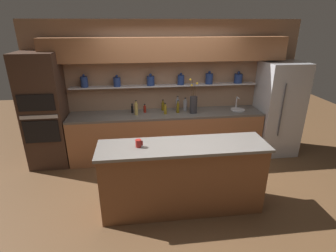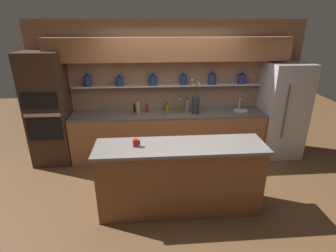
# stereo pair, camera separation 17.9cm
# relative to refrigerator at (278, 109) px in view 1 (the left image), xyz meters

# --- Properties ---
(ground_plane) EXTENTS (12.00, 12.00, 0.00)m
(ground_plane) POSITION_rel_refrigerator_xyz_m (-2.22, -1.20, -0.93)
(ground_plane) COLOR brown
(back_wall_unit) EXTENTS (5.20, 0.44, 2.60)m
(back_wall_unit) POSITION_rel_refrigerator_xyz_m (-2.21, 0.33, 0.62)
(back_wall_unit) COLOR #937056
(back_wall_unit) RESTS_ON ground_plane
(back_counter_unit) EXTENTS (3.69, 0.62, 0.92)m
(back_counter_unit) POSITION_rel_refrigerator_xyz_m (-2.25, 0.04, -0.47)
(back_counter_unit) COLOR #99603D
(back_counter_unit) RESTS_ON ground_plane
(island_counter) EXTENTS (2.30, 0.61, 1.02)m
(island_counter) POSITION_rel_refrigerator_xyz_m (-2.22, -1.58, -0.41)
(island_counter) COLOR brown
(island_counter) RESTS_ON ground_plane
(refrigerator) EXTENTS (0.77, 0.73, 1.85)m
(refrigerator) POSITION_rel_refrigerator_xyz_m (0.00, 0.00, 0.00)
(refrigerator) COLOR #B7B7BC
(refrigerator) RESTS_ON ground_plane
(oven_tower) EXTENTS (0.70, 0.64, 2.08)m
(oven_tower) POSITION_rel_refrigerator_xyz_m (-4.46, 0.04, 0.12)
(oven_tower) COLOR #3D281E
(oven_tower) RESTS_ON ground_plane
(flower_vase) EXTENTS (0.16, 0.14, 0.66)m
(flower_vase) POSITION_rel_refrigerator_xyz_m (-1.74, -0.01, 0.17)
(flower_vase) COLOR #2D2D33
(flower_vase) RESTS_ON back_counter_unit
(sink_fixture) EXTENTS (0.28, 0.28, 0.25)m
(sink_fixture) POSITION_rel_refrigerator_xyz_m (-0.83, 0.05, 0.02)
(sink_fixture) COLOR #B7B7BC
(sink_fixture) RESTS_ON back_counter_unit
(bottle_sauce_0) EXTENTS (0.05, 0.05, 0.18)m
(bottle_sauce_0) POSITION_rel_refrigerator_xyz_m (-2.90, 0.15, 0.07)
(bottle_sauce_0) COLOR black
(bottle_sauce_0) RESTS_ON back_counter_unit
(bottle_oil_1) EXTENTS (0.06, 0.06, 0.22)m
(bottle_oil_1) POSITION_rel_refrigerator_xyz_m (-2.28, -0.01, 0.08)
(bottle_oil_1) COLOR olive
(bottle_oil_1) RESTS_ON back_counter_unit
(bottle_spirit_2) EXTENTS (0.06, 0.06, 0.29)m
(bottle_spirit_2) POSITION_rel_refrigerator_xyz_m (-2.01, 0.19, 0.12)
(bottle_spirit_2) COLOR gray
(bottle_spirit_2) RESTS_ON back_counter_unit
(bottle_oil_3) EXTENTS (0.06, 0.06, 0.24)m
(bottle_oil_3) POSITION_rel_refrigerator_xyz_m (-2.03, 0.04, 0.09)
(bottle_oil_3) COLOR brown
(bottle_oil_3) RESTS_ON back_counter_unit
(bottle_spirit_4) EXTENTS (0.07, 0.07, 0.25)m
(bottle_spirit_4) POSITION_rel_refrigerator_xyz_m (-1.86, 0.18, 0.10)
(bottle_spirit_4) COLOR gray
(bottle_spirit_4) RESTS_ON back_counter_unit
(bottle_spirit_5) EXTENTS (0.07, 0.07, 0.28)m
(bottle_spirit_5) POSITION_rel_refrigerator_xyz_m (-2.82, 0.01, 0.11)
(bottle_spirit_5) COLOR tan
(bottle_spirit_5) RESTS_ON back_counter_unit
(bottle_sauce_6) EXTENTS (0.05, 0.05, 0.17)m
(bottle_sauce_6) POSITION_rel_refrigerator_xyz_m (-2.66, 0.13, 0.06)
(bottle_sauce_6) COLOR maroon
(bottle_sauce_6) RESTS_ON back_counter_unit
(bottle_oil_7) EXTENTS (0.06, 0.06, 0.22)m
(bottle_oil_7) POSITION_rel_refrigerator_xyz_m (-2.30, 0.22, 0.08)
(bottle_oil_7) COLOR brown
(bottle_oil_7) RESTS_ON back_counter_unit
(coffee_mug) EXTENTS (0.10, 0.08, 0.10)m
(coffee_mug) POSITION_rel_refrigerator_xyz_m (-2.81, -1.57, 0.15)
(coffee_mug) COLOR maroon
(coffee_mug) RESTS_ON island_counter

